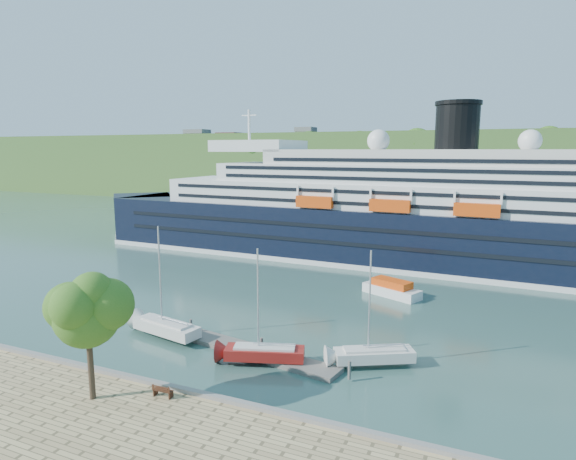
# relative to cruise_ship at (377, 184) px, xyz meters

# --- Properties ---
(ground) EXTENTS (400.00, 400.00, 0.00)m
(ground) POSITION_rel_cruise_ship_xyz_m (-3.07, -51.33, -12.80)
(ground) COLOR #294A42
(ground) RESTS_ON ground
(far_hillside) EXTENTS (400.00, 50.00, 24.00)m
(far_hillside) POSITION_rel_cruise_ship_xyz_m (-3.07, 93.67, -0.80)
(far_hillside) COLOR #386026
(far_hillside) RESTS_ON ground
(quay_coping) EXTENTS (220.00, 0.50, 0.30)m
(quay_coping) POSITION_rel_cruise_ship_xyz_m (-3.07, -51.53, -11.65)
(quay_coping) COLOR slate
(quay_coping) RESTS_ON promenade
(cruise_ship) EXTENTS (114.48, 20.46, 25.60)m
(cruise_ship) POSITION_rel_cruise_ship_xyz_m (0.00, 0.00, 0.00)
(cruise_ship) COLOR black
(cruise_ship) RESTS_ON ground
(park_bench) EXTENTS (1.58, 0.71, 1.00)m
(park_bench) POSITION_rel_cruise_ship_xyz_m (-2.81, -52.69, -11.30)
(park_bench) COLOR #462414
(park_bench) RESTS_ON promenade
(promenade_tree) EXTENTS (6.06, 6.06, 10.03)m
(promenade_tree) POSITION_rel_cruise_ship_xyz_m (-7.23, -54.86, -6.78)
(promenade_tree) COLOR #245616
(promenade_tree) RESTS_ON promenade
(floating_pontoon) EXTENTS (19.73, 5.75, 0.44)m
(floating_pontoon) POSITION_rel_cruise_ship_xyz_m (-2.56, -41.49, -12.58)
(floating_pontoon) COLOR #65615A
(floating_pontoon) RESTS_ON ground
(sailboat_white_near) EXTENTS (8.51, 3.78, 10.63)m
(sailboat_white_near) POSITION_rel_cruise_ship_xyz_m (-10.88, -41.81, -7.48)
(sailboat_white_near) COLOR silver
(sailboat_white_near) RESTS_ON ground
(sailboat_red) EXTENTS (7.82, 4.36, 9.75)m
(sailboat_red) POSITION_rel_cruise_ship_xyz_m (0.53, -43.16, -7.92)
(sailboat_red) COLOR maroon
(sailboat_red) RESTS_ON ground
(sailboat_white_far) EXTENTS (7.57, 5.41, 9.68)m
(sailboat_white_far) POSITION_rel_cruise_ship_xyz_m (9.31, -39.76, -7.96)
(sailboat_white_far) COLOR silver
(sailboat_white_far) RESTS_ON ground
(tender_launch) EXTENTS (7.95, 5.46, 2.09)m
(tender_launch) POSITION_rel_cruise_ship_xyz_m (6.63, -18.96, -11.75)
(tender_launch) COLOR #E1460D
(tender_launch) RESTS_ON ground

